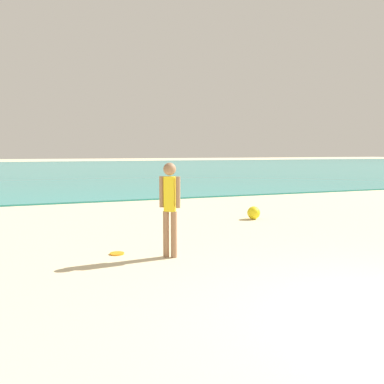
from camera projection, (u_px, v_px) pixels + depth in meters
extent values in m
cube|color=teal|center=(81.00, 168.00, 42.81)|extent=(160.00, 60.00, 0.06)
cylinder|color=#936B4C|center=(174.00, 235.00, 6.84)|extent=(0.11, 0.11, 0.81)
cylinder|color=#936B4C|center=(166.00, 234.00, 6.88)|extent=(0.11, 0.11, 0.81)
cube|color=yellow|center=(170.00, 194.00, 6.78)|extent=(0.22, 0.20, 0.61)
sphere|color=#936B4C|center=(170.00, 169.00, 6.74)|extent=(0.22, 0.22, 0.22)
cylinder|color=#936B4C|center=(178.00, 192.00, 6.74)|extent=(0.08, 0.08, 0.54)
cylinder|color=#936B4C|center=(162.00, 192.00, 6.82)|extent=(0.08, 0.08, 0.54)
cylinder|color=orange|center=(117.00, 254.00, 7.09)|extent=(0.26, 0.26, 0.03)
sphere|color=yellow|center=(254.00, 213.00, 10.74)|extent=(0.35, 0.35, 0.35)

